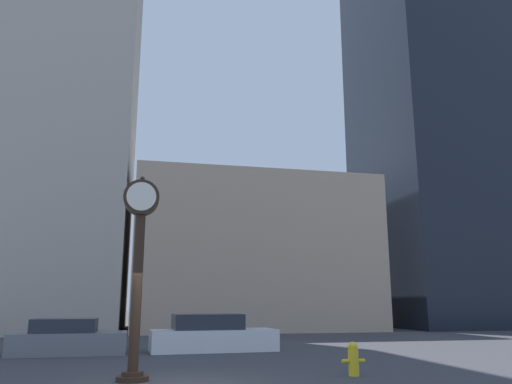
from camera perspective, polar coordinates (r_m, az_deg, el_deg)
building_tall_tower at (r=38.97m, az=-22.28°, el=10.42°), size 11.53×12.00×32.73m
building_storefront_row at (r=36.32m, az=-0.92°, el=-7.37°), size 15.99×12.00×10.11m
building_glass_modern at (r=44.87m, az=20.27°, el=6.59°), size 11.90×12.00×31.77m
street_clock at (r=12.71m, az=-13.27°, el=-7.01°), size 0.88×0.76×4.94m
car_grey at (r=19.63m, az=-20.65°, el=-15.46°), size 3.95×1.85×1.24m
car_white at (r=19.80m, az=-5.06°, el=-16.01°), size 4.82×2.01×1.37m
fire_hydrant_near at (r=13.48m, az=11.06°, el=-18.16°), size 0.60×0.26×0.83m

